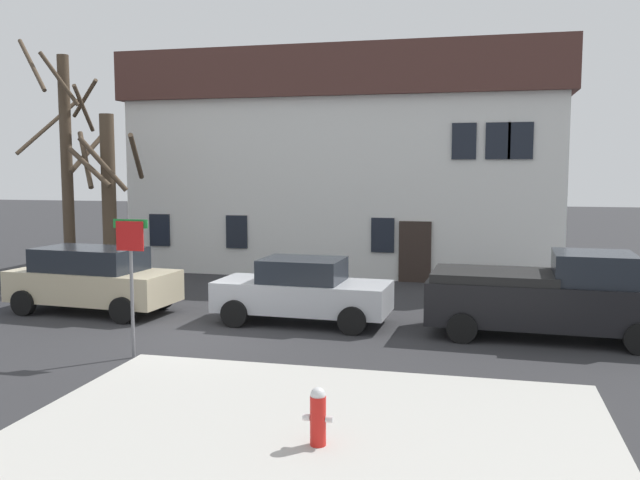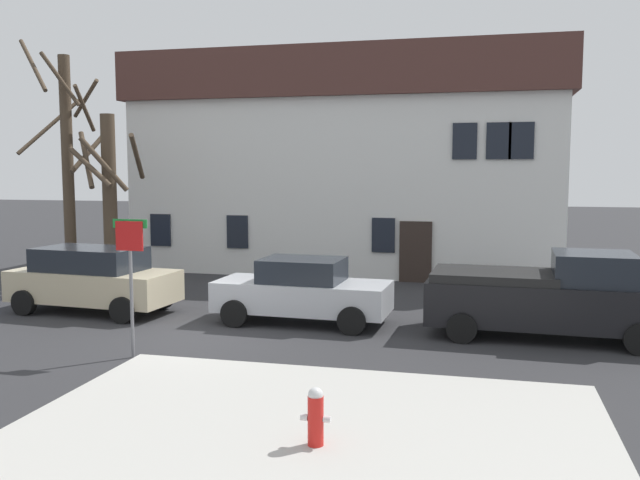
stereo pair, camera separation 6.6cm
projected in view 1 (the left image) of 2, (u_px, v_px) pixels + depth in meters
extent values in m
plane|color=#2D2D30|center=(197.00, 338.00, 15.65)|extent=(120.00, 120.00, 0.00)
cube|color=#B7B5AD|center=(303.00, 443.00, 9.51)|extent=(8.70, 6.93, 0.12)
cube|color=white|center=(351.00, 186.00, 27.39)|extent=(15.74, 7.38, 6.40)
cube|color=#4C2D28|center=(351.00, 83.00, 26.96)|extent=(16.24, 7.88, 1.77)
cube|color=#2D231E|center=(415.00, 252.00, 23.31)|extent=(1.10, 0.12, 2.10)
cube|color=black|center=(160.00, 230.00, 25.46)|extent=(0.80, 0.08, 1.20)
cube|color=black|center=(237.00, 232.00, 24.75)|extent=(0.80, 0.08, 1.20)
cube|color=black|center=(383.00, 235.00, 23.52)|extent=(0.80, 0.08, 1.20)
cube|color=black|center=(464.00, 141.00, 22.56)|extent=(0.80, 0.08, 1.20)
cube|color=black|center=(498.00, 141.00, 22.31)|extent=(0.80, 0.08, 1.20)
cube|color=black|center=(521.00, 141.00, 22.14)|extent=(0.80, 0.08, 1.20)
cylinder|color=#4C3D2D|center=(67.00, 170.00, 23.05)|extent=(0.39, 0.39, 7.67)
cylinder|color=#4C3D2D|center=(59.00, 79.00, 22.18)|extent=(1.22, 0.56, 1.76)
cylinder|color=#4C3D2D|center=(49.00, 125.00, 23.70)|extent=(1.35, 2.18, 2.13)
cylinder|color=#4C3D2D|center=(85.00, 98.00, 23.36)|extent=(1.47, 0.87, 1.23)
cylinder|color=#4C3D2D|center=(32.00, 65.00, 22.02)|extent=(1.82, 1.31, 1.91)
cylinder|color=#4C3D2D|center=(84.00, 108.00, 22.78)|extent=(0.33, 1.43, 1.47)
cylinder|color=#4C3D2D|center=(109.00, 200.00, 22.65)|extent=(0.47, 0.47, 5.69)
cylinder|color=#4C3D2D|center=(103.00, 164.00, 21.82)|extent=(1.51, 0.64, 1.78)
cylinder|color=#4C3D2D|center=(89.00, 167.00, 21.79)|extent=(1.75, 0.55, 1.33)
cylinder|color=#4C3D2D|center=(136.00, 157.00, 22.58)|extent=(0.78, 1.90, 1.49)
cylinder|color=#4C3D2D|center=(85.00, 160.00, 22.15)|extent=(1.19, 1.23, 1.89)
cylinder|color=#4C3D2D|center=(89.00, 151.00, 22.85)|extent=(0.57, 1.74, 1.52)
cube|color=#C6B793|center=(94.00, 286.00, 18.42)|extent=(4.63, 2.20, 0.83)
cube|color=#1E232B|center=(90.00, 259.00, 18.37)|extent=(2.91, 1.85, 0.62)
cylinder|color=black|center=(162.00, 297.00, 18.87)|extent=(0.70, 0.27, 0.68)
cylinder|color=black|center=(123.00, 310.00, 17.12)|extent=(0.70, 0.27, 0.68)
cylinder|color=black|center=(69.00, 291.00, 19.81)|extent=(0.70, 0.27, 0.68)
cylinder|color=black|center=(23.00, 303.00, 18.06)|extent=(0.70, 0.27, 0.68)
cube|color=#B7BABF|center=(303.00, 296.00, 17.13)|extent=(4.43, 1.92, 0.75)
cube|color=#1E232B|center=(303.00, 270.00, 17.07)|extent=(2.07, 1.62, 0.58)
cylinder|color=black|center=(367.00, 306.00, 17.61)|extent=(0.69, 0.25, 0.68)
cylinder|color=black|center=(352.00, 321.00, 15.93)|extent=(0.69, 0.25, 0.68)
cylinder|color=black|center=(260.00, 300.00, 18.41)|extent=(0.69, 0.25, 0.68)
cylinder|color=black|center=(235.00, 313.00, 16.73)|extent=(0.69, 0.25, 0.68)
cube|color=black|center=(547.00, 303.00, 15.63)|extent=(5.48, 2.23, 0.99)
cube|color=#1E232B|center=(594.00, 268.00, 15.28)|extent=(1.80, 1.84, 0.70)
cube|color=black|center=(494.00, 275.00, 15.89)|extent=(2.88, 2.05, 0.20)
cylinder|color=black|center=(625.00, 319.00, 16.15)|extent=(0.69, 0.25, 0.68)
cylinder|color=black|center=(468.00, 310.00, 17.14)|extent=(0.69, 0.25, 0.68)
cylinder|color=black|center=(462.00, 328.00, 15.21)|extent=(0.69, 0.25, 0.68)
cylinder|color=red|center=(318.00, 421.00, 9.27)|extent=(0.22, 0.22, 0.69)
sphere|color=silver|center=(318.00, 395.00, 9.23)|extent=(0.21, 0.21, 0.21)
cylinder|color=silver|center=(307.00, 417.00, 9.31)|extent=(0.10, 0.09, 0.09)
cylinder|color=silver|center=(329.00, 419.00, 9.23)|extent=(0.10, 0.09, 0.09)
cylinder|color=slate|center=(132.00, 290.00, 13.90)|extent=(0.07, 0.07, 2.83)
cube|color=red|center=(130.00, 236.00, 13.76)|extent=(0.60, 0.03, 0.60)
cube|color=#1E8C38|center=(130.00, 224.00, 13.78)|extent=(0.76, 0.02, 0.18)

